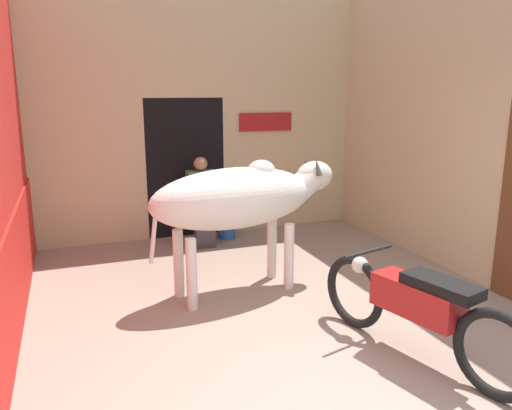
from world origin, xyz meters
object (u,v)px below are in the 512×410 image
motorcycle_near (417,306)px  plastic_stool (227,221)px  cow (241,198)px  shopkeeper_seated (202,199)px

motorcycle_near → plastic_stool: 3.84m
cow → plastic_stool: bearing=77.4°
cow → plastic_stool: cow is taller
cow → motorcycle_near: cow is taller
cow → motorcycle_near: bearing=-64.5°
shopkeeper_seated → plastic_stool: (0.42, 0.22, -0.41)m
shopkeeper_seated → cow: bearing=-90.7°
plastic_stool → motorcycle_near: bearing=-83.5°
cow → plastic_stool: size_ratio=4.69×
motorcycle_near → shopkeeper_seated: shopkeeper_seated is taller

